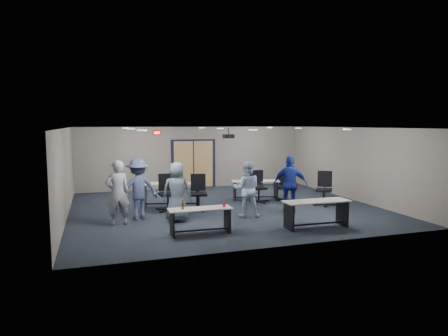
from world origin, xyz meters
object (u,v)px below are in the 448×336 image
object	(u,v)px
chair_back_c	(259,187)
person_back	(138,189)
chair_loose_right	(324,189)
person_gray	(118,193)
table_back_right	(255,187)
chair_back_b	(199,193)
person_lightblue	(247,189)
chair_back_a	(168,193)
table_front_left	(200,216)
table_back_left	(171,191)
chair_back_d	(284,187)
person_plaid	(177,192)
person_navy	(290,184)
table_front_right	(316,209)

from	to	relation	value
chair_back_c	person_back	bearing A→B (deg)	-160.76
chair_loose_right	person_gray	xyz separation A→B (m)	(-6.97, -0.59, 0.32)
table_back_right	chair_back_b	world-z (taller)	chair_back_b
person_lightblue	chair_back_a	bearing A→B (deg)	-16.43
table_back_right	person_gray	xyz separation A→B (m)	(-5.12, -2.32, 0.43)
chair_loose_right	person_gray	world-z (taller)	person_gray
person_back	table_back_right	bearing A→B (deg)	-166.42
table_front_left	table_back_left	size ratio (longest dim) A/B	0.79
table_front_left	person_back	xyz separation A→B (m)	(-1.35, 2.10, 0.45)
table_back_left	person_back	bearing A→B (deg)	-115.99
chair_back_d	person_plaid	distance (m)	4.79
chair_back_a	chair_back_c	world-z (taller)	chair_back_a
table_front_left	chair_back_a	size ratio (longest dim) A/B	1.38
table_front_left	person_lightblue	size ratio (longest dim) A/B	0.96
table_back_left	chair_back_b	bearing A→B (deg)	-33.84
table_back_left	chair_back_b	world-z (taller)	chair_back_b
chair_loose_right	person_lightblue	world-z (taller)	person_lightblue
table_back_left	person_gray	world-z (taller)	person_gray
chair_back_b	person_back	xyz separation A→B (m)	(-2.00, -0.61, 0.32)
table_back_left	person_lightblue	world-z (taller)	person_lightblue
table_back_left	chair_back_d	bearing A→B (deg)	11.61
table_back_left	table_back_right	size ratio (longest dim) A/B	1.14
chair_back_c	person_plaid	xyz separation A→B (m)	(-3.37, -1.89, 0.30)
chair_back_d	person_gray	xyz separation A→B (m)	(-6.06, -1.79, 0.40)
chair_back_a	person_navy	distance (m)	3.95
table_front_left	person_lightblue	world-z (taller)	person_lightblue
table_back_left	person_back	size ratio (longest dim) A/B	1.15
table_front_left	person_back	bearing A→B (deg)	123.90
chair_back_a	person_gray	size ratio (longest dim) A/B	0.66
table_back_right	chair_back_b	distance (m)	2.76
table_front_left	person_plaid	xyz separation A→B (m)	(-0.31, 1.47, 0.41)
person_lightblue	chair_back_c	bearing A→B (deg)	-103.18
table_back_left	table_back_right	distance (m)	3.27
table_back_left	chair_back_a	size ratio (longest dim) A/B	1.75
chair_back_a	person_plaid	bearing A→B (deg)	-92.31
chair_back_a	chair_back_d	world-z (taller)	chair_back_a
table_back_right	chair_back_c	distance (m)	0.54
table_front_right	chair_back_d	distance (m)	3.85
chair_back_d	person_plaid	size ratio (longest dim) A/B	0.59
person_plaid	chair_back_c	bearing A→B (deg)	-134.48
chair_loose_right	person_navy	bearing A→B (deg)	-120.63
table_front_right	chair_back_b	bearing A→B (deg)	130.38
table_front_right	chair_back_d	size ratio (longest dim) A/B	1.81
chair_loose_right	person_lightblue	distance (m)	3.27
table_back_left	person_navy	size ratio (longest dim) A/B	1.15
person_plaid	person_back	size ratio (longest dim) A/B	0.95
table_front_right	person_navy	bearing A→B (deg)	86.24
table_front_left	table_back_right	world-z (taller)	table_front_left
person_plaid	person_lightblue	world-z (taller)	person_plaid
table_front_right	chair_back_c	distance (m)	3.75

